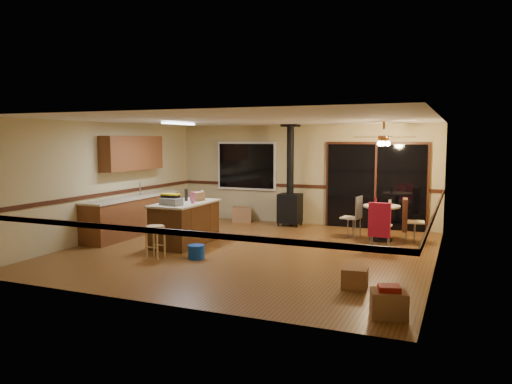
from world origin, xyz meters
The scene contains 35 objects.
floor centered at (0.00, 0.00, 0.00)m, with size 7.00×7.00×0.00m, color brown.
ceiling centered at (0.00, 0.00, 2.60)m, with size 7.00×7.00×0.00m, color silver.
wall_back centered at (0.00, 3.50, 1.30)m, with size 7.00×7.00×0.00m, color tan.
wall_front centered at (0.00, -3.50, 1.30)m, with size 7.00×7.00×0.00m, color tan.
wall_left centered at (-3.50, 0.00, 1.30)m, with size 7.00×7.00×0.00m, color tan.
wall_right centered at (3.50, 0.00, 1.30)m, with size 7.00×7.00×0.00m, color tan.
chair_rail centered at (0.00, 0.00, 1.00)m, with size 7.00×7.00×0.08m, color #36170D, non-canonical shape.
window centered at (-1.60, 3.45, 1.50)m, with size 1.72×0.10×1.32m, color black.
sliding_door centered at (1.90, 3.45, 1.05)m, with size 2.52×0.10×2.10m, color black.
lower_cabinets centered at (-3.20, 0.50, 0.43)m, with size 0.60×3.00×0.86m, color brown.
countertop centered at (-3.20, 0.50, 0.88)m, with size 0.64×3.04×0.04m, color #BCB092.
upper_cabinets centered at (-3.33, 0.70, 1.90)m, with size 0.35×2.00×0.80m, color brown.
kitchen_island centered at (-1.50, 0.00, 0.45)m, with size 0.88×1.68×0.90m.
wood_stove centered at (-0.20, 3.05, 0.73)m, with size 0.55×0.50×2.52m.
ceiling_fan centered at (2.27, 2.01, 2.21)m, with size 0.24×0.24×0.55m.
fluorescent_strip centered at (-1.80, 0.30, 2.56)m, with size 0.10×1.20×0.04m, color white.
toolbox_grey centered at (-1.53, -0.49, 0.97)m, with size 0.45×0.25×0.14m, color slate.
toolbox_black centered at (-1.59, -0.42, 1.00)m, with size 0.35×0.18×0.19m, color black.
toolbox_yellow_lid centered at (-1.59, -0.42, 1.11)m, with size 0.37×0.19×0.03m, color gold.
box_on_island centered at (-1.39, 0.36, 0.99)m, with size 0.20×0.28×0.19m, color brown.
bottle_dark centered at (-1.60, 0.22, 1.03)m, with size 0.07×0.07×0.26m, color black.
bottle_pink centered at (-1.28, -0.06, 1.02)m, with size 0.08×0.08×0.24m, color #D84C8C.
bottle_white centered at (-1.48, 0.72, 0.99)m, with size 0.06×0.06×0.18m, color white.
bar_stool centered at (-1.39, -1.27, 0.31)m, with size 0.33×0.33×0.61m, color tan.
blue_bucket centered at (-0.65, -1.04, 0.13)m, with size 0.31×0.31×0.26m, color #0B39A3.
dining_table centered at (2.27, 2.01, 0.53)m, with size 0.80×0.80×0.78m.
glass_red centered at (2.12, 2.11, 0.85)m, with size 0.06×0.06×0.15m, color #590C14.
glass_cream centered at (2.45, 1.96, 0.85)m, with size 0.06×0.06×0.14m, color beige.
chair_left centered at (1.68, 2.10, 0.59)m, with size 0.46×0.45×0.51m.
chair_near centered at (2.37, 1.13, 0.60)m, with size 0.44×0.47×0.70m.
chair_right centered at (2.79, 2.04, 0.60)m, with size 0.51×0.47×0.70m.
box_under_window centered at (-1.59, 3.10, 0.20)m, with size 0.50×0.40×0.40m, color brown.
box_corner_a centered at (3.10, -2.81, 0.17)m, with size 0.44×0.37×0.34m, color brown.
box_corner_b centered at (2.46, -1.75, 0.15)m, with size 0.38×0.32×0.30m, color brown.
box_small_red centered at (3.10, -2.81, 0.37)m, with size 0.27×0.22×0.07m, color maroon.
Camera 1 is at (3.90, -9.03, 2.21)m, focal length 35.00 mm.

